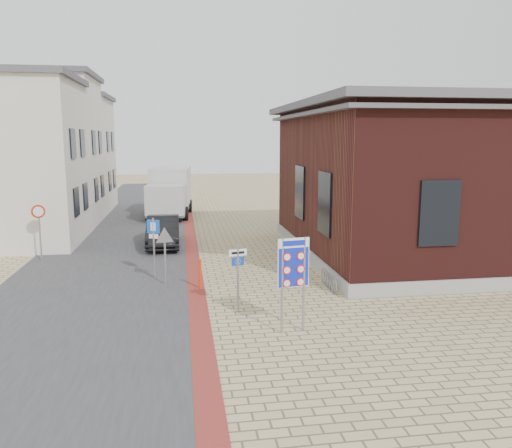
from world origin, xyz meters
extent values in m
plane|color=tan|center=(0.00, 0.00, 0.00)|extent=(120.00, 120.00, 0.00)
cube|color=#38383A|center=(-5.50, 15.00, 0.01)|extent=(7.00, 60.00, 0.02)
cube|color=maroon|center=(-2.00, 10.00, 0.01)|extent=(0.60, 40.00, 0.02)
cube|color=gray|center=(9.00, 7.00, 0.25)|extent=(12.15, 12.15, 0.50)
cube|color=#401614|center=(9.00, 7.00, 3.50)|extent=(12.00, 12.00, 6.00)
cube|color=#4F4F54|center=(9.00, 7.00, 6.65)|extent=(13.00, 13.00, 0.30)
cube|color=#4F4F54|center=(9.00, 7.00, 6.25)|extent=(12.70, 12.70, 0.15)
cube|color=black|center=(2.98, 4.00, 2.80)|extent=(0.12, 1.60, 2.40)
cube|color=black|center=(2.98, 8.00, 2.80)|extent=(0.12, 1.60, 2.40)
cube|color=black|center=(6.00, 0.98, 2.80)|extent=(1.40, 0.12, 2.20)
cube|color=beige|center=(-11.00, 12.00, 4.00)|extent=(7.00, 6.00, 8.00)
cube|color=black|center=(-7.48, 10.80, 2.20)|extent=(0.10, 1.10, 1.40)
cube|color=black|center=(-7.48, 13.20, 2.20)|extent=(0.10, 1.10, 1.40)
cube|color=black|center=(-7.48, 10.80, 5.00)|extent=(0.10, 1.10, 1.40)
cube|color=black|center=(-7.48, 13.20, 5.00)|extent=(0.10, 1.10, 1.40)
cube|color=beige|center=(-11.00, 18.00, 4.40)|extent=(7.00, 6.00, 8.80)
cube|color=#4F4F54|center=(-11.00, 18.00, 8.95)|extent=(7.40, 6.40, 0.30)
cube|color=black|center=(-7.48, 16.80, 2.20)|extent=(0.10, 1.10, 1.40)
cube|color=black|center=(-7.48, 19.20, 2.20)|extent=(0.10, 1.10, 1.40)
cube|color=black|center=(-7.48, 16.80, 5.00)|extent=(0.10, 1.10, 1.40)
cube|color=black|center=(-7.48, 19.20, 5.00)|extent=(0.10, 1.10, 1.40)
cube|color=beige|center=(-11.00, 24.00, 4.00)|extent=(7.00, 6.00, 8.00)
cube|color=#4F4F54|center=(-11.00, 24.00, 8.15)|extent=(7.40, 6.40, 0.30)
cube|color=black|center=(-7.48, 22.80, 2.20)|extent=(0.10, 1.10, 1.40)
cube|color=black|center=(-7.48, 25.20, 2.20)|extent=(0.10, 1.10, 1.40)
cube|color=black|center=(-7.48, 22.80, 5.00)|extent=(0.10, 1.10, 1.40)
cube|color=black|center=(-7.48, 25.20, 5.00)|extent=(0.10, 1.10, 1.40)
torus|color=slate|center=(2.65, 1.60, 0.28)|extent=(0.04, 0.60, 0.60)
torus|color=slate|center=(2.65, 1.90, 0.28)|extent=(0.04, 0.60, 0.60)
torus|color=slate|center=(2.65, 2.20, 0.28)|extent=(0.04, 0.60, 0.60)
torus|color=slate|center=(2.65, 2.50, 0.28)|extent=(0.04, 0.60, 0.60)
torus|color=slate|center=(2.65, 2.80, 0.28)|extent=(0.04, 0.60, 0.60)
cube|color=slate|center=(2.65, 2.20, 0.02)|extent=(0.08, 1.60, 0.04)
imported|color=black|center=(-3.35, 10.29, 0.73)|extent=(1.57, 4.45, 1.46)
cube|color=slate|center=(-3.20, 19.69, 0.51)|extent=(2.93, 6.35, 0.29)
cube|color=silver|center=(-3.39, 17.53, 1.43)|extent=(2.56, 2.14, 1.83)
cube|color=black|center=(-3.47, 16.68, 1.77)|extent=(2.17, 0.27, 0.91)
cube|color=silver|center=(-3.11, 20.71, 2.00)|extent=(2.86, 4.31, 2.51)
cylinder|color=black|center=(-4.55, 17.98, 0.46)|extent=(0.36, 0.93, 0.91)
cylinder|color=black|center=(-2.17, 17.77, 0.46)|extent=(0.36, 0.93, 0.91)
cylinder|color=black|center=(-4.23, 21.62, 0.46)|extent=(0.36, 0.93, 0.91)
cylinder|color=black|center=(-1.85, 21.40, 0.46)|extent=(0.36, 0.93, 0.91)
cylinder|color=gray|center=(0.19, -1.55, 1.32)|extent=(0.07, 0.07, 2.63)
cylinder|color=gray|center=(0.81, -1.45, 1.32)|extent=(0.07, 0.07, 2.63)
cube|color=white|center=(0.50, -1.50, 1.95)|extent=(0.89, 0.19, 1.35)
cube|color=#0F23BB|center=(0.50, -1.50, 1.95)|extent=(0.86, 0.19, 1.32)
cube|color=white|center=(0.50, -1.50, 2.49)|extent=(0.86, 0.19, 0.25)
cylinder|color=gray|center=(-0.80, 0.30, 1.04)|extent=(0.07, 0.07, 2.09)
cube|color=white|center=(-0.80, 0.30, 1.86)|extent=(0.56, 0.16, 0.20)
cube|color=#0F38B7|center=(-0.80, 0.30, 1.59)|extent=(0.38, 0.12, 0.25)
cylinder|color=gray|center=(-3.50, 4.50, 1.16)|extent=(0.07, 0.07, 2.31)
cube|color=blue|center=(-3.50, 4.50, 1.99)|extent=(0.49, 0.23, 0.51)
cube|color=white|center=(-3.50, 4.50, 1.62)|extent=(0.36, 0.18, 0.17)
cylinder|color=gray|center=(-3.06, 3.50, 1.01)|extent=(0.07, 0.07, 2.02)
cylinder|color=gray|center=(-8.50, 8.00, 1.22)|extent=(0.07, 0.07, 2.44)
cylinder|color=red|center=(-8.50, 8.00, 2.16)|extent=(0.56, 0.19, 0.58)
cylinder|color=red|center=(-1.85, 2.80, 0.54)|extent=(0.13, 0.13, 1.08)
camera|label=1|loc=(-2.45, -14.23, 5.27)|focal=35.00mm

